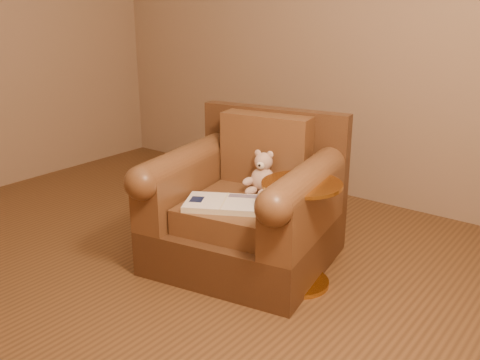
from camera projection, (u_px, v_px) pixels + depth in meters
The scene contains 5 objects.
floor at pixel (120, 284), 2.85m from camera, with size 4.00×4.00×0.00m, color brown.
armchair at pixel (248, 207), 3.05m from camera, with size 1.07×1.03×0.83m.
teddy_bear at pixel (262, 176), 3.04m from camera, with size 0.18×0.21×0.25m.
guidebook at pixel (224, 204), 2.84m from camera, with size 0.48×0.42×0.03m.
side_table at pixel (300, 231), 2.76m from camera, with size 0.41×0.41×0.57m.
Camera 1 is at (2.05, -1.61, 1.44)m, focal length 40.00 mm.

